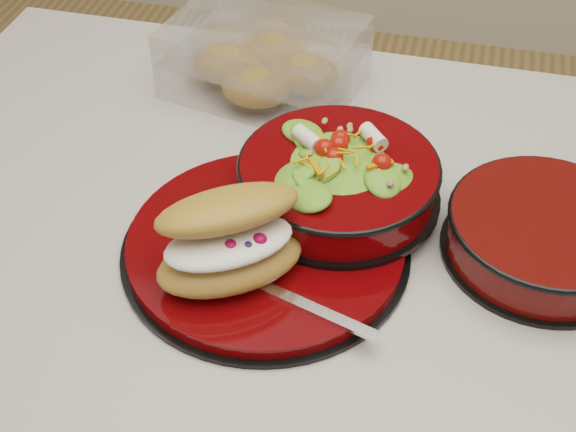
% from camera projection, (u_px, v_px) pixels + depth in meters
% --- Properties ---
extents(dinner_plate, '(0.31, 0.31, 0.02)m').
position_uv_depth(dinner_plate, '(266.00, 246.00, 0.86)').
color(dinner_plate, black).
rests_on(dinner_plate, island_counter).
extents(salad_bowl, '(0.23, 0.23, 0.10)m').
position_uv_depth(salad_bowl, '(339.00, 173.00, 0.88)').
color(salad_bowl, black).
rests_on(salad_bowl, dinner_plate).
extents(croissant, '(0.17, 0.17, 0.09)m').
position_uv_depth(croissant, '(231.00, 240.00, 0.79)').
color(croissant, '#AC6E34').
rests_on(croissant, dinner_plate).
extents(fork, '(0.17, 0.07, 0.00)m').
position_uv_depth(fork, '(292.00, 299.00, 0.79)').
color(fork, silver).
rests_on(fork, dinner_plate).
extents(pastry_box, '(0.27, 0.22, 0.09)m').
position_uv_depth(pastry_box, '(265.00, 60.00, 1.08)').
color(pastry_box, white).
rests_on(pastry_box, island_counter).
extents(extra_bowl, '(0.22, 0.22, 0.05)m').
position_uv_depth(extra_bowl, '(545.00, 234.00, 0.85)').
color(extra_bowl, black).
rests_on(extra_bowl, island_counter).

